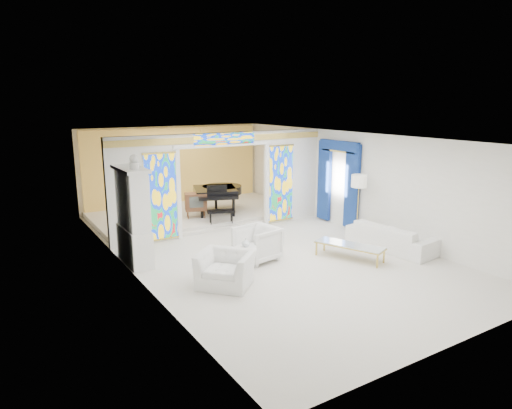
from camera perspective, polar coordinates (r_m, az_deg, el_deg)
floor at (r=12.50m, az=0.35°, el=-5.40°), size 12.00×12.00×0.00m
ceiling at (r=11.90m, az=0.37°, el=8.45°), size 7.00×12.00×0.02m
wall_back at (r=17.42m, az=-10.22°, el=4.69°), size 7.00×0.02×3.00m
wall_front at (r=7.88m, az=24.36°, el=-6.20°), size 7.00×0.02×3.00m
wall_left at (r=10.72m, az=-15.71°, el=-0.66°), size 0.02×12.00×3.00m
wall_right at (r=14.25m, az=12.38°, el=2.80°), size 0.02×12.00×3.00m
partition_wall at (r=13.79m, az=-4.06°, el=3.38°), size 7.00×0.22×3.00m
stained_glass_left at (r=12.96m, az=-11.78°, el=0.94°), size 0.90×0.04×2.40m
stained_glass_right at (r=14.80m, az=3.13°, el=2.66°), size 0.90×0.04×2.40m
stained_glass_transom at (r=13.55m, az=-3.93°, el=8.19°), size 2.00×0.04×0.34m
alcove_platform at (r=15.96m, az=-7.49°, el=-1.12°), size 6.80×3.80×0.18m
gold_curtain_back at (r=17.31m, az=-10.07°, el=4.64°), size 6.70×0.10×2.90m
chandelier at (r=15.55m, az=-6.93°, el=7.73°), size 0.48×0.48×0.30m
blue_drapes at (r=14.68m, az=10.22°, el=3.49°), size 0.14×1.85×2.65m
china_cabinet at (r=11.43m, az=-15.09°, el=-1.50°), size 0.56×1.46×2.72m
armchair_left at (r=9.94m, az=-3.85°, el=-8.06°), size 1.51×1.52×0.74m
armchair_right at (r=11.40m, az=0.12°, el=-4.93°), size 1.10×1.08×0.87m
sofa at (r=12.78m, az=16.55°, el=-3.89°), size 1.21×2.49×0.70m
side_table at (r=10.64m, az=-1.29°, el=-6.40°), size 0.62×0.62×0.62m
vase at (r=10.54m, az=-1.29°, el=-4.78°), size 0.23×0.23×0.20m
coffee_table at (r=11.75m, az=11.63°, el=-5.04°), size 1.18×1.82×0.39m
floor_lamp at (r=13.51m, az=12.75°, el=2.51°), size 0.45×0.45×1.83m
grand_piano at (r=15.61m, az=-4.72°, el=1.63°), size 2.18×2.72×1.05m
tv_console at (r=14.95m, az=-7.54°, el=0.34°), size 0.81×0.67×0.80m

